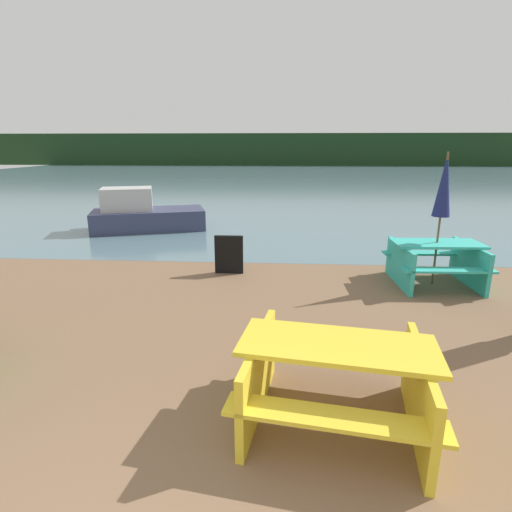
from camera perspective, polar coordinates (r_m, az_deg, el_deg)
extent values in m
cube|color=slate|center=(33.26, 2.45, 11.24)|extent=(60.00, 50.00, 0.00)
cube|color=#193319|center=(53.17, 2.99, 14.96)|extent=(80.00, 1.60, 4.00)
cube|color=yellow|center=(3.58, 11.57, -12.41)|extent=(1.77, 0.95, 0.04)
cube|color=yellow|center=(3.29, 11.00, -21.79)|extent=(1.70, 0.54, 0.04)
cube|color=yellow|center=(4.22, 11.52, -12.80)|extent=(1.70, 0.54, 0.04)
cube|color=yellow|center=(3.84, 0.30, -16.72)|extent=(0.28, 1.37, 0.74)
cube|color=yellow|center=(3.85, 22.24, -17.97)|extent=(0.28, 1.37, 0.74)
cube|color=#33B7A8|center=(7.73, 24.44, 1.64)|extent=(1.54, 0.75, 0.04)
cube|color=#33B7A8|center=(7.32, 25.76, -1.85)|extent=(1.52, 0.33, 0.04)
cube|color=#33B7A8|center=(8.30, 22.78, 0.39)|extent=(1.52, 0.33, 0.04)
cube|color=#33B7A8|center=(7.61, 19.83, -1.11)|extent=(0.12, 1.38, 0.73)
cube|color=#33B7A8|center=(8.08, 28.17, -1.12)|extent=(0.12, 1.38, 0.73)
cylinder|color=brown|center=(7.66, 24.77, 4.61)|extent=(0.04, 0.04, 2.33)
cone|color=navy|center=(7.58, 25.30, 9.21)|extent=(0.29, 0.29, 1.09)
cube|color=#333856|center=(12.37, -15.02, 5.06)|extent=(3.49, 2.34, 0.60)
cube|color=#B2B2B2|center=(12.31, -17.93, 7.74)|extent=(1.65, 1.39, 0.65)
cube|color=black|center=(7.78, -3.88, 0.21)|extent=(0.55, 0.08, 0.75)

